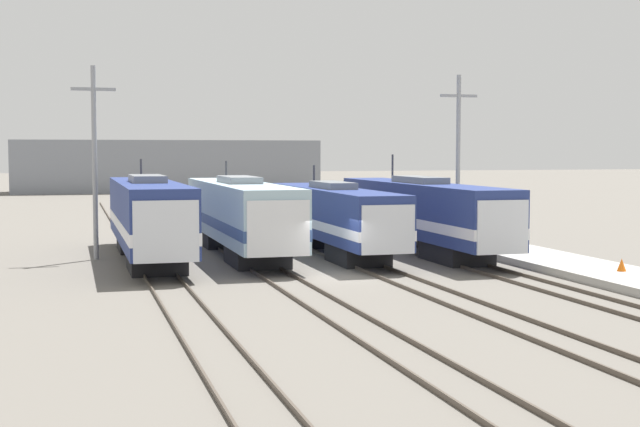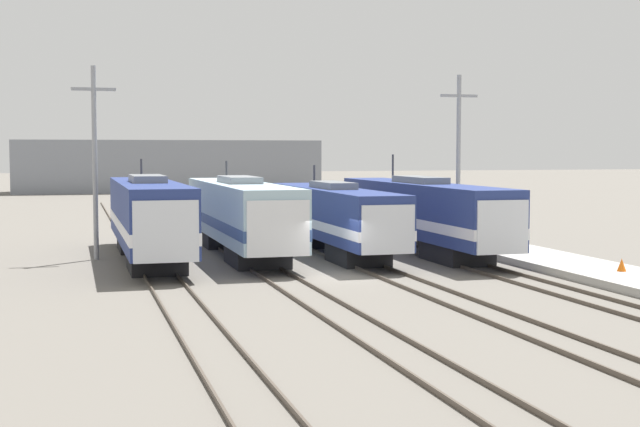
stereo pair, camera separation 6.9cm
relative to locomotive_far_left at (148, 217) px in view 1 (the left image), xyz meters
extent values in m
plane|color=#666059|center=(7.39, -7.98, -2.23)|extent=(400.00, 400.00, 0.00)
cube|color=#4C4238|center=(-0.72, -7.98, -2.15)|extent=(0.07, 120.00, 0.15)
cube|color=#4C4238|center=(0.72, -7.98, -2.15)|extent=(0.07, 120.00, 0.15)
cube|color=#4C4238|center=(4.21, -7.98, -2.15)|extent=(0.07, 120.00, 0.15)
cube|color=#4C4238|center=(5.64, -7.98, -2.15)|extent=(0.07, 120.00, 0.15)
cube|color=#4C4238|center=(9.13, -7.98, -2.15)|extent=(0.07, 120.00, 0.15)
cube|color=#4C4238|center=(10.56, -7.98, -2.15)|extent=(0.07, 120.00, 0.15)
cube|color=#4C4238|center=(14.05, -7.98, -2.15)|extent=(0.07, 120.00, 0.15)
cube|color=#4C4238|center=(15.49, -7.98, -2.15)|extent=(0.07, 120.00, 0.15)
cube|color=black|center=(0.00, -3.98, -1.75)|extent=(2.50, 3.93, 0.95)
cube|color=black|center=(0.00, 4.95, -1.75)|extent=(2.50, 3.93, 0.95)
cube|color=navy|center=(0.00, 0.49, 0.24)|extent=(2.94, 17.88, 3.04)
cube|color=silver|center=(0.00, 0.49, -0.37)|extent=(2.98, 17.92, 0.55)
cube|color=silver|center=(0.00, -7.60, 0.01)|extent=(2.71, 1.90, 2.58)
cube|color=black|center=(0.00, -8.47, 0.58)|extent=(2.30, 0.08, 0.72)
cube|color=slate|center=(0.00, 0.49, 1.93)|extent=(1.62, 4.47, 0.35)
cylinder|color=#38383D|center=(0.00, 4.42, 2.33)|extent=(0.12, 0.12, 1.14)
cube|color=#232326|center=(4.92, -3.06, -1.75)|extent=(2.59, 4.06, 0.95)
cube|color=#232326|center=(4.92, 6.16, -1.75)|extent=(2.59, 4.06, 0.95)
cube|color=#9EBCCC|center=(4.92, 1.55, 0.18)|extent=(3.05, 18.45, 2.91)
cube|color=navy|center=(4.92, 1.55, -0.41)|extent=(3.09, 18.49, 0.52)
cube|color=silver|center=(4.92, -6.54, -0.04)|extent=(2.80, 2.46, 2.48)
cube|color=black|center=(4.92, -7.70, 0.50)|extent=(2.38, 0.08, 0.69)
cube|color=gray|center=(4.92, 1.55, 1.81)|extent=(1.68, 4.61, 0.35)
cylinder|color=#38383D|center=(4.92, 5.61, 2.20)|extent=(0.12, 0.12, 1.13)
cube|color=black|center=(9.85, -3.76, -1.75)|extent=(2.31, 3.81, 0.95)
cube|color=black|center=(9.85, 4.91, -1.75)|extent=(2.31, 3.81, 0.95)
cube|color=navy|center=(9.85, 0.57, 0.02)|extent=(2.72, 17.34, 2.61)
cube|color=silver|center=(9.85, 0.57, -0.50)|extent=(2.76, 17.38, 0.47)
cube|color=silver|center=(9.85, -6.97, -0.17)|extent=(2.50, 2.45, 2.22)
cube|color=black|center=(9.85, -8.12, 0.32)|extent=(2.13, 0.08, 0.62)
cube|color=slate|center=(9.85, 0.57, 1.50)|extent=(1.49, 4.33, 0.35)
cylinder|color=#38383D|center=(9.85, 4.39, 1.92)|extent=(0.12, 0.12, 1.19)
cube|color=black|center=(14.77, -4.58, -1.75)|extent=(2.30, 4.30, 0.95)
cube|color=black|center=(14.77, 5.20, -1.75)|extent=(2.30, 4.30, 0.95)
cube|color=navy|center=(14.77, 0.31, 0.15)|extent=(2.70, 19.54, 2.86)
cube|color=silver|center=(14.77, 0.31, -0.42)|extent=(2.74, 19.58, 0.51)
cube|color=silver|center=(14.77, -8.58, -0.07)|extent=(2.49, 1.95, 2.43)
cube|color=black|center=(14.77, -9.48, 0.47)|extent=(2.11, 0.08, 0.68)
cube|color=slate|center=(14.77, 0.31, 1.75)|extent=(1.49, 4.89, 0.35)
cylinder|color=#38383D|center=(14.77, 4.61, 2.35)|extent=(0.12, 0.12, 1.55)
cylinder|color=gray|center=(-2.55, 1.44, 2.71)|extent=(0.25, 0.25, 9.87)
cube|color=gray|center=(-2.55, 1.44, 6.46)|extent=(2.22, 0.16, 0.16)
cylinder|color=gray|center=(17.57, 1.44, 2.71)|extent=(0.25, 0.25, 9.87)
cube|color=gray|center=(17.57, 1.44, 6.46)|extent=(2.22, 0.16, 0.16)
cube|color=#A8A59E|center=(18.84, -7.98, -2.05)|extent=(4.00, 120.00, 0.36)
cone|color=orange|center=(19.16, -12.04, -1.59)|extent=(0.40, 0.40, 0.56)
cube|color=gray|center=(9.25, 78.74, 1.28)|extent=(40.80, 11.16, 7.02)
camera|label=1|loc=(-3.79, -45.33, 3.32)|focal=50.00mm
camera|label=2|loc=(-3.72, -45.35, 3.32)|focal=50.00mm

